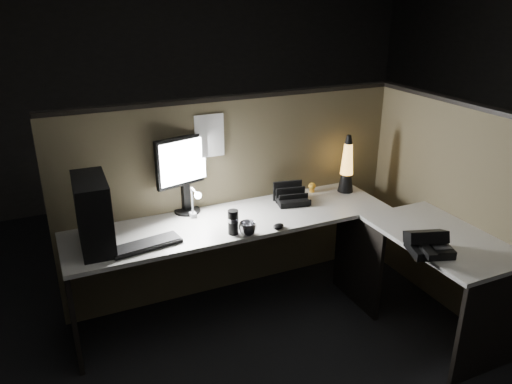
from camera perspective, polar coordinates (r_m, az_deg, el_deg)
name	(u,v)px	position (r m, az deg, el deg)	size (l,w,h in m)	color
floor	(290,350)	(3.48, 3.88, -17.57)	(6.00, 6.00, 0.00)	black
room_shell	(297,109)	(2.75, 4.75, 9.44)	(6.00, 6.00, 6.00)	silver
partition_back	(235,197)	(3.82, -2.42, -0.57)	(2.66, 0.06, 1.50)	brown
partition_right	(447,208)	(3.88, 21.03, -1.69)	(0.06, 1.66, 1.50)	brown
desk	(298,251)	(3.41, 4.79, -6.71)	(2.60, 1.60, 0.73)	beige
pc_tower	(93,214)	(3.20, -18.10, -2.35)	(0.19, 0.43, 0.45)	black
monitor	(184,167)	(3.54, -8.19, 2.85)	(0.43, 0.19, 0.56)	black
keyboard	(146,245)	(3.20, -12.47, -5.94)	(0.44, 0.15, 0.02)	black
mouse	(278,226)	(3.36, 2.58, -3.94)	(0.09, 0.06, 0.03)	black
clip_lamp	(195,202)	(3.44, -6.95, -1.17)	(0.05, 0.19, 0.24)	white
organizer	(291,198)	(3.76, 4.01, -0.64)	(0.26, 0.24, 0.17)	black
lava_lamp	(347,168)	(3.98, 10.33, 2.68)	(0.12, 0.12, 0.46)	black
travel_mug	(233,222)	(3.26, -2.63, -3.46)	(0.07, 0.07, 0.17)	black
steel_mug	(248,229)	(3.26, -0.96, -4.22)	(0.11, 0.11, 0.09)	#B0B0B7
figurine	(312,186)	(3.97, 6.42, 0.67)	(0.06, 0.06, 0.06)	gold
pinned_paper	(209,136)	(3.55, -5.34, 6.39)	(0.22, 0.00, 0.31)	white
desk_phone	(428,244)	(3.22, 19.05, -5.63)	(0.30, 0.29, 0.15)	black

